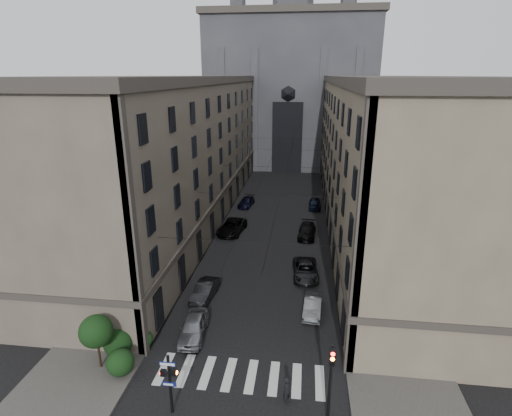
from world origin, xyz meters
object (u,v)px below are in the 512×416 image
at_px(car_left_midnear, 205,291).
at_px(car_left_midfar, 232,227).
at_px(car_right_far, 315,204).
at_px(car_right_midnear, 305,270).
at_px(pedestrian, 287,391).
at_px(car_left_near, 193,327).
at_px(car_left_far, 246,202).
at_px(pedestrian_signal_left, 170,380).
at_px(traffic_light_right, 331,375).
at_px(car_right_midfar, 307,231).
at_px(gothic_tower, 291,81).
at_px(car_right_near, 313,306).

distance_m(car_left_midnear, car_left_midfar, 15.58).
xyz_separation_m(car_left_midnear, car_left_midfar, (-0.42, 15.57, 0.08)).
bearing_deg(car_right_far, car_right_midnear, -91.95).
height_order(car_left_midnear, car_right_far, same).
relative_size(car_left_midnear, car_right_far, 1.03).
bearing_deg(car_left_midnear, pedestrian, -48.89).
bearing_deg(car_right_midnear, car_left_near, -132.17).
height_order(car_left_near, car_right_midnear, car_left_near).
height_order(car_left_near, car_left_midfar, car_left_midfar).
bearing_deg(car_left_far, car_right_far, 8.25).
bearing_deg(car_right_far, pedestrian_signal_left, -101.47).
xyz_separation_m(traffic_light_right, car_right_midfar, (-1.28, 27.82, -2.56)).
relative_size(gothic_tower, pedestrian_signal_left, 14.50).
bearing_deg(car_left_midfar, car_left_near, -80.25).
xyz_separation_m(gothic_tower, car_right_near, (4.84, -61.94, -17.13)).
bearing_deg(pedestrian_signal_left, car_right_midfar, 74.50).
xyz_separation_m(car_left_midfar, car_left_far, (0.22, 11.01, -0.16)).
relative_size(car_left_far, car_right_far, 1.06).
bearing_deg(pedestrian, car_left_midnear, 59.57).
bearing_deg(pedestrian_signal_left, car_left_far, 92.00).
height_order(car_left_midnear, car_right_near, car_left_midnear).
xyz_separation_m(car_right_near, car_right_midnear, (-0.64, 6.28, 0.05)).
bearing_deg(gothic_tower, car_right_near, -85.53).
xyz_separation_m(gothic_tower, pedestrian, (3.21, -71.96, -16.87)).
distance_m(gothic_tower, pedestrian_signal_left, 75.15).
height_order(pedestrian_signal_left, car_right_far, pedestrian_signal_left).
height_order(car_left_near, car_left_midnear, car_left_near).
xyz_separation_m(traffic_light_right, car_right_far, (-0.18, 39.10, -2.57)).
distance_m(traffic_light_right, car_right_midfar, 27.96).
xyz_separation_m(car_left_near, car_left_far, (-0.69, 32.06, -0.13)).
xyz_separation_m(gothic_tower, car_left_midfar, (-5.10, -45.17, -16.99)).
bearing_deg(car_right_midnear, car_left_far, 109.25).
height_order(car_right_midnear, pedestrian, pedestrian).
xyz_separation_m(car_left_far, pedestrian, (8.10, -37.79, 0.28)).
bearing_deg(traffic_light_right, car_left_midfar, 111.02).
relative_size(car_left_midnear, car_right_midnear, 0.84).
height_order(car_left_near, car_left_far, car_left_near).
relative_size(pedestrian_signal_left, car_left_far, 0.89).
bearing_deg(car_right_far, car_left_near, -105.33).
bearing_deg(pedestrian, car_left_far, 36.49).
distance_m(pedestrian_signal_left, pedestrian, 7.03).
height_order(car_left_near, car_right_far, car_left_near).
bearing_deg(pedestrian, car_right_midnear, 20.93).
xyz_separation_m(car_left_midfar, car_right_near, (9.94, -16.77, -0.13)).
height_order(traffic_light_right, car_right_near, traffic_light_right).
bearing_deg(car_right_midfar, car_left_near, -108.36).
distance_m(pedestrian_signal_left, car_right_midnear, 19.46).
height_order(pedestrian_signal_left, car_left_midfar, pedestrian_signal_left).
distance_m(car_left_far, car_right_midfar, 14.39).
bearing_deg(car_right_near, traffic_light_right, -81.83).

